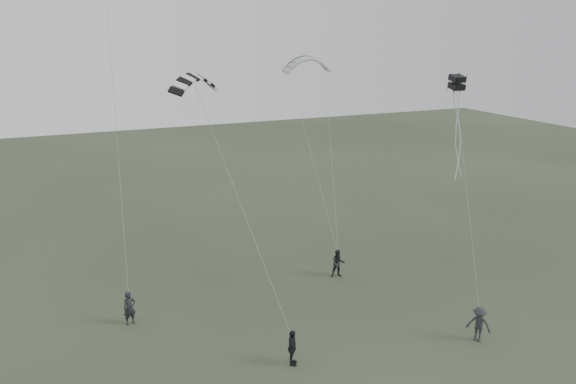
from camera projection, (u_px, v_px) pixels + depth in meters
name	position (u px, v px, depth m)	size (l,w,h in m)	color
ground	(303.00, 338.00, 29.77)	(140.00, 140.00, 0.00)	#2E3623
flyer_left	(130.00, 308.00, 30.98)	(0.70, 0.46, 1.91)	black
flyer_right	(338.00, 263.00, 36.96)	(0.91, 0.71, 1.87)	black
flyer_center	(292.00, 348.00, 27.18)	(1.07, 0.45, 1.83)	black
flyer_far	(479.00, 324.00, 29.28)	(1.23, 0.71, 1.91)	#29292E
kite_pale_large	(308.00, 59.00, 43.03)	(3.86, 0.87, 1.60)	#B0B3B6
kite_striped	(195.00, 77.00, 29.93)	(3.22, 0.80, 1.25)	black
kite_box	(457.00, 82.00, 31.17)	(0.71, 0.71, 0.75)	black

